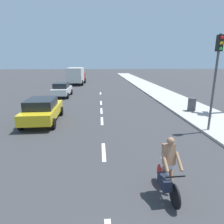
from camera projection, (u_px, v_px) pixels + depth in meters
The scene contains 13 objects.
ground_plane at pixel (101, 99), 20.68m from camera, with size 160.00×160.00×0.00m, color #38383A.
sidewalk_strip at pixel (163, 94), 23.06m from camera, with size 3.60×80.00×0.14m, color #B2ADA3.
lane_stripe_2 at pixel (104, 152), 8.60m from camera, with size 0.16×1.80×0.01m, color white.
lane_stripe_3 at pixel (102, 121), 13.04m from camera, with size 0.16×1.80×0.01m, color white.
lane_stripe_4 at pixel (101, 111), 15.66m from camera, with size 0.16×1.80×0.01m, color white.
lane_stripe_5 at pixel (101, 103), 18.66m from camera, with size 0.16×1.80×0.01m, color white.
lane_stripe_6 at pixel (100, 93), 24.11m from camera, with size 0.16×1.80×0.01m, color white.
cyclist at pixel (167, 170), 5.62m from camera, with size 0.64×1.71×1.82m.
parked_car_yellow at pixel (42, 110), 12.60m from camera, with size 2.17×4.52×1.57m.
parked_car_white at pixel (62, 89), 21.68m from camera, with size 1.90×3.98×1.57m.
delivery_truck at pixel (76, 76), 32.97m from camera, with size 2.86×6.33×2.80m.
traffic_signal at pixel (217, 66), 10.10m from camera, with size 0.28×0.33×5.20m.
trash_bin_near at pixel (192, 104), 15.03m from camera, with size 0.60×0.60×1.01m, color #47474C.
Camera 1 is at (-0.15, -0.39, 3.87)m, focal length 31.31 mm.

